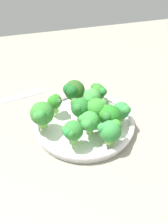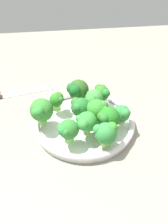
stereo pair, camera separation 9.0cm
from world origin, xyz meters
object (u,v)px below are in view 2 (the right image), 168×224
broccoli_floret_3 (86,122)px  broccoli_floret_8 (102,93)px  knife (1,95)px  broccoli_floret_7 (122,114)px  broccoli_floret_9 (92,99)px  broccoli_floret_10 (80,107)px  bowl (84,124)px  broccoli_floret_2 (68,130)px  broccoli_floret_11 (106,133)px  broccoli_floret_0 (77,90)px  broccoli_floret_6 (97,110)px  broccoli_floret_1 (108,118)px  broccoli_floret_5 (57,100)px  broccoli_floret_4 (41,111)px

broccoli_floret_3 → broccoli_floret_8: broccoli_floret_3 is taller
broccoli_floret_8 → knife: size_ratio=0.23×
broccoli_floret_7 → broccoli_floret_8: (9.73, 4.09, 0.42)cm
broccoli_floret_7 → broccoli_floret_9: broccoli_floret_9 is taller
broccoli_floret_9 → broccoli_floret_10: bearing=134.1°
bowl → broccoli_floret_10: bearing=66.6°
broccoli_floret_2 → broccoli_floret_7: (5.57, -15.23, -0.77)cm
broccoli_floret_9 → bowl: bearing=145.7°
broccoli_floret_10 → broccoli_floret_11: broccoli_floret_10 is taller
broccoli_floret_2 → broccoli_floret_8: bearing=-36.0°
bowl → broccoli_floret_0: (9.06, 0.96, 5.50)cm
broccoli_floret_11 → broccoli_floret_6: bearing=6.7°
broccoli_floret_0 → broccoli_floret_9: bearing=-141.2°
broccoli_floret_9 → broccoli_floret_8: bearing=-45.8°
broccoli_floret_7 → broccoli_floret_9: (6.68, 7.22, 0.82)cm
broccoli_floret_8 → broccoli_floret_7: bearing=-157.2°
broccoli_floret_11 → knife: size_ratio=0.25×
broccoli_floret_1 → broccoli_floret_6: bearing=34.8°
broccoli_floret_5 → knife: size_ratio=0.21×
knife → broccoli_floret_1: bearing=-125.9°
broccoli_floret_11 → broccoli_floret_2: bearing=79.1°
broccoli_floret_5 → broccoli_floret_10: size_ratio=0.78×
broccoli_floret_1 → knife: (22.23, 30.66, -6.11)cm
broccoli_floret_1 → broccoli_floret_6: (3.60, 2.50, 0.32)cm
bowl → broccoli_floret_4: bearing=91.0°
broccoli_floret_5 → broccoli_floret_1: bearing=-128.3°
broccoli_floret_2 → broccoli_floret_6: bearing=-49.9°
broccoli_floret_0 → broccoli_floret_8: 7.23cm
broccoli_floret_0 → knife: broccoli_floret_0 is taller
broccoli_floret_11 → broccoli_floret_9: bearing=6.3°
broccoli_floret_3 → knife: broccoli_floret_3 is taller
broccoli_floret_0 → broccoli_floret_9: (-4.81, -3.86, -0.02)cm
broccoli_floret_2 → knife: size_ratio=0.26×
broccoli_floret_3 → broccoli_floret_9: bearing=-16.9°
broccoli_floret_7 → knife: size_ratio=0.22×
broccoli_floret_3 → broccoli_floret_9: 10.44cm
broccoli_floret_0 → broccoli_floret_10: same height
broccoli_floret_4 → broccoli_floret_6: broccoli_floret_4 is taller
broccoli_floret_9 → broccoli_floret_11: (-14.09, -1.56, -0.37)cm
broccoli_floret_1 → broccoli_floret_8: bearing=-0.7°
bowl → broccoli_floret_3: 8.02cm
broccoli_floret_9 → broccoli_floret_11: broccoli_floret_9 is taller
broccoli_floret_1 → broccoli_floret_6: 4.40cm
broccoli_floret_4 → broccoli_floret_9: size_ratio=1.16×
broccoli_floret_10 → knife: bearing=53.9°
broccoli_floret_5 → broccoli_floret_0: bearing=-62.0°
broccoli_floret_8 → broccoli_floret_10: (-6.85, 7.07, 0.62)cm
broccoli_floret_1 → broccoli_floret_3: bearing=102.0°
broccoli_floret_7 → broccoli_floret_4: bearing=84.2°
broccoli_floret_5 → broccoli_floret_11: size_ratio=0.85×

